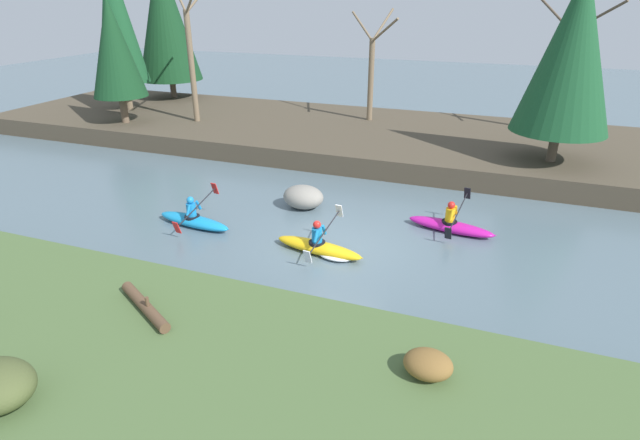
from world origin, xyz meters
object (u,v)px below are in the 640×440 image
at_px(kayaker_lead, 451,225).
at_px(driftwood_log, 145,306).
at_px(kayaker_trailing, 194,220).
at_px(kayaker_middle, 322,248).
at_px(boulder_midstream, 303,197).

relative_size(kayaker_lead, driftwood_log, 1.46).
xyz_separation_m(kayaker_lead, driftwood_log, (-5.58, -7.58, 0.52)).
height_order(kayaker_trailing, driftwood_log, kayaker_trailing).
bearing_deg(kayaker_trailing, kayaker_lead, 24.75).
relative_size(kayaker_lead, kayaker_middle, 1.00).
height_order(kayaker_middle, boulder_midstream, kayaker_middle).
bearing_deg(driftwood_log, kayaker_lead, 83.25).
height_order(boulder_midstream, driftwood_log, driftwood_log).
bearing_deg(boulder_midstream, kayaker_trailing, -136.09).
height_order(kayaker_trailing, boulder_midstream, kayaker_trailing).
bearing_deg(kayaker_lead, boulder_midstream, -172.52).
xyz_separation_m(kayaker_middle, boulder_midstream, (-1.77, 2.94, 0.21)).
height_order(kayaker_middle, driftwood_log, kayaker_middle).
bearing_deg(kayaker_middle, kayaker_lead, 48.20).
xyz_separation_m(kayaker_trailing, driftwood_log, (2.19, -5.12, 0.52)).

